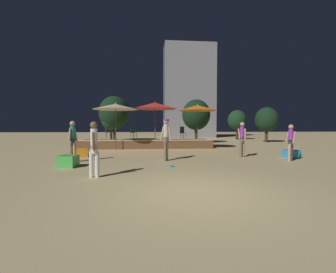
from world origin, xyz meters
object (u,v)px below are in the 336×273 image
object	(u,v)px
cube_seat_2	(291,154)
person_0	(73,139)
person_2	(291,142)
person_4	(166,136)
bistro_chair_2	(133,131)
bistro_chair_0	(183,132)
background_tree_2	(196,115)
cube_seat_1	(82,152)
person_1	(94,147)
cube_seat_0	(68,161)
background_tree_0	(267,120)
person_3	(242,138)
bistro_chair_1	(107,131)
background_tree_3	(237,120)
frisbee_disc	(171,166)
background_tree_4	(114,113)
patio_umbrella_2	(155,106)
patio_umbrella_0	(116,107)
patio_umbrella_1	(198,108)
background_tree_1	(111,120)

from	to	relation	value
cube_seat_2	person_0	world-z (taller)	person_0
person_2	person_4	distance (m)	5.57
bistro_chair_2	bistro_chair_0	bearing A→B (deg)	-148.10
cube_seat_2	background_tree_2	size ratio (longest dim) A/B	0.17
cube_seat_1	person_1	bearing A→B (deg)	-70.44
cube_seat_0	background_tree_2	distance (m)	14.40
background_tree_0	bistro_chair_0	bearing A→B (deg)	-149.71
person_3	person_4	xyz separation A→B (m)	(-3.91, -0.82, 0.13)
person_0	bistro_chair_0	size ratio (longest dim) A/B	1.99
bistro_chair_1	bistro_chair_2	bearing A→B (deg)	-97.16
cube_seat_2	person_1	size ratio (longest dim) A/B	0.41
cube_seat_2	background_tree_3	size ratio (longest dim) A/B	0.20
frisbee_disc	person_4	bearing A→B (deg)	92.39
person_2	frisbee_disc	xyz separation A→B (m)	(-5.46, -0.95, -0.85)
person_4	background_tree_0	bearing A→B (deg)	160.62
person_3	background_tree_3	xyz separation A→B (m)	(6.02, 15.48, 1.37)
person_1	background_tree_4	world-z (taller)	background_tree_4
bistro_chair_0	background_tree_2	xyz separation A→B (m)	(2.03, 4.87, 1.45)
patio_umbrella_2	person_3	xyz separation A→B (m)	(4.25, -4.54, -2.01)
cube_seat_0	bistro_chair_1	xyz separation A→B (m)	(-0.00, 8.20, 0.97)
patio_umbrella_0	patio_umbrella_1	bearing A→B (deg)	5.79
bistro_chair_2	background_tree_3	size ratio (longest dim) A/B	0.25
person_0	background_tree_4	distance (m)	15.94
patio_umbrella_2	person_4	world-z (taller)	patio_umbrella_2
person_2	background_tree_0	distance (m)	13.11
patio_umbrella_2	cube_seat_0	distance (m)	8.01
background_tree_4	cube_seat_1	bearing A→B (deg)	-88.11
background_tree_2	person_0	bearing A→B (deg)	-125.73
person_2	background_tree_2	world-z (taller)	background_tree_2
cube_seat_2	frisbee_disc	distance (m)	6.48
cube_seat_2	person_3	xyz separation A→B (m)	(-2.34, 0.45, 0.78)
background_tree_2	background_tree_1	bearing A→B (deg)	150.80
cube_seat_2	person_0	size ratio (longest dim) A/B	0.39
bistro_chair_2	cube_seat_0	bearing A→B (deg)	123.27
person_4	patio_umbrella_0	bearing A→B (deg)	-124.27
bistro_chair_1	person_2	bearing A→B (deg)	-132.48
person_2	bistro_chair_2	world-z (taller)	person_2
person_0	background_tree_1	world-z (taller)	background_tree_1
background_tree_2	background_tree_0	bearing A→B (deg)	4.18
patio_umbrella_2	cube_seat_0	bearing A→B (deg)	-117.82
person_3	patio_umbrella_0	bearing A→B (deg)	-61.76
person_1	person_2	world-z (taller)	person_1
patio_umbrella_2	cube_seat_1	distance (m)	5.99
background_tree_2	background_tree_3	world-z (taller)	background_tree_2
person_3	frisbee_disc	size ratio (longest dim) A/B	7.22
cube_seat_0	cube_seat_2	size ratio (longest dim) A/B	0.99
frisbee_disc	person_3	bearing A→B (deg)	31.92
background_tree_4	background_tree_3	bearing A→B (deg)	2.27
patio_umbrella_1	cube_seat_1	distance (m)	8.22
bistro_chair_2	bistro_chair_1	bearing A→B (deg)	43.06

